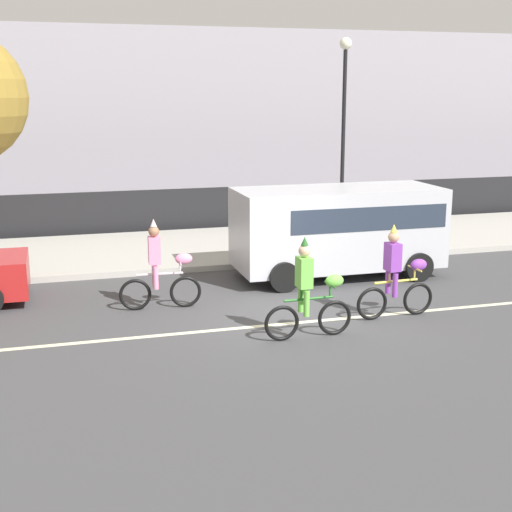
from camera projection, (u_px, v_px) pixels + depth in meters
name	position (u px, v px, depth m)	size (l,w,h in m)	color
ground_plane	(291.00, 315.00, 14.54)	(80.00, 80.00, 0.00)	#424244
road_centre_line	(299.00, 322.00, 14.08)	(36.00, 0.14, 0.01)	beige
sidewalk_curb	(219.00, 246.00, 20.61)	(60.00, 5.00, 0.15)	#ADAAA3
fence_line	(199.00, 209.00, 23.19)	(40.00, 0.08, 1.40)	black
building_backdrop	(223.00, 115.00, 31.40)	(28.00, 8.00, 6.82)	#99939E
parade_cyclist_pink	(161.00, 270.00, 14.81)	(1.72, 0.50, 1.92)	black
parade_cyclist_lime	(310.00, 294.00, 13.04)	(1.72, 0.50, 1.92)	black
parade_cyclist_purple	(397.00, 277.00, 14.24)	(1.72, 0.50, 1.92)	black
parked_van_silver	(341.00, 225.00, 17.37)	(5.00, 2.22, 2.18)	silver
street_lamp_post	(344.00, 107.00, 21.43)	(0.36, 0.36, 5.86)	black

